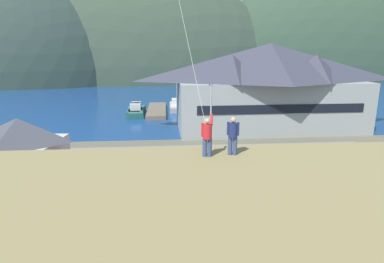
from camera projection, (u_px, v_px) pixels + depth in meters
The scene contains 20 objects.
ground_plane at pixel (200, 209), 21.63m from camera, with size 600.00×600.00×0.00m, color #66604C.
parking_lot_pad at pixel (193, 180), 26.46m from camera, with size 40.00×20.00×0.10m, color gray.
bay_water at pixel (174, 95), 79.68m from camera, with size 360.00×84.00×0.03m, color navy.
far_hill_west_ridge at pixel (37, 81), 122.25m from camera, with size 84.79×67.55×78.28m, color #2D3D33.
far_hill_east_peak at pixel (108, 79), 131.62m from camera, with size 146.94×66.25×91.03m, color #3D4C38.
far_hill_center_saddle at pixel (334, 77), 140.01m from camera, with size 124.60×55.55×84.63m, color #334733.
harbor_lodge at pixel (269, 84), 43.32m from camera, with size 26.41×12.52×11.58m.
storage_shed_near_lot at pixel (21, 155), 23.46m from camera, with size 6.18×6.05×5.75m.
wharf_dock at pixel (157, 110), 56.84m from camera, with size 3.20×14.45×0.70m.
moored_boat_wharfside at pixel (136, 110), 54.74m from camera, with size 2.84×7.16×2.16m.
moored_boat_outer_mooring at pixel (176, 106), 59.11m from camera, with size 2.59×7.77×2.16m.
moored_boat_inner_slip at pixel (135, 111), 53.79m from camera, with size 3.20×7.69×2.16m.
parked_car_mid_row_center at pixel (136, 168), 26.26m from camera, with size 4.32×2.29×1.82m.
parked_car_lone_by_shed at pixel (333, 187), 22.61m from camera, with size 4.22×2.10×1.82m.
parked_car_back_row_left at pixel (242, 189), 22.24m from camera, with size 4.26×2.18×1.82m.
parked_car_front_row_red at pixel (73, 203), 20.06m from camera, with size 4.24×2.12×1.82m.
parked_car_corner_spot at pixel (338, 157), 29.15m from camera, with size 4.31×2.28×1.82m.
parking_light_pole at pixel (211, 116), 30.98m from camera, with size 0.24×0.78×7.35m.
person_kite_flyer at pixel (207, 136), 13.97m from camera, with size 0.57×0.64×1.86m.
person_companion at pixel (233, 135), 14.20m from camera, with size 0.53×0.40×1.74m.
Camera 1 is at (-2.16, -19.63, 10.29)m, focal length 29.75 mm.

